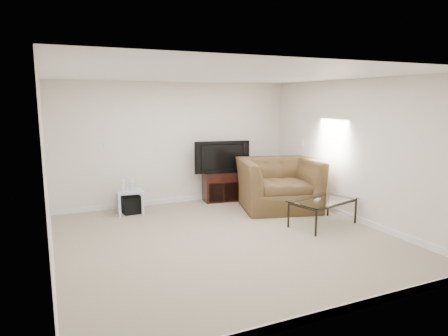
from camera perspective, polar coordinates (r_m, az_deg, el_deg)
name	(u,v)px	position (r m, az deg, el deg)	size (l,w,h in m)	color
floor	(226,239)	(6.32, 0.33, -10.09)	(5.00, 5.00, 0.00)	tan
ceiling	(226,75)	(5.96, 0.35, 13.16)	(5.00, 5.00, 0.00)	white
wall_back	(176,143)	(8.33, -6.83, 3.52)	(5.00, 0.02, 2.50)	silver
wall_left	(45,172)	(5.48, -24.17, -0.52)	(0.02, 5.00, 2.50)	silver
wall_right	(355,151)	(7.40, 18.26, 2.31)	(0.02, 5.00, 2.50)	silver
plate_back	(107,147)	(8.02, -16.40, 2.95)	(0.12, 0.02, 0.12)	white
plate_right_switch	(302,142)	(8.63, 11.04, 3.62)	(0.02, 0.09, 0.13)	white
plate_right_outlet	(309,189)	(8.54, 11.99, -2.94)	(0.02, 0.08, 0.12)	white
tv_stand	(220,186)	(8.59, -0.52, -2.57)	(0.75, 0.52, 0.62)	black
dvd_player	(221,177)	(8.51, -0.44, -1.27)	(0.40, 0.28, 0.06)	black
television	(221,156)	(8.45, -0.47, 1.68)	(1.09, 0.22, 0.68)	black
side_table	(130,202)	(7.83, -13.27, -4.72)	(0.47, 0.47, 0.45)	silver
subwoofer	(132,205)	(7.86, -13.06, -5.13)	(0.33, 0.33, 0.33)	black
game_console	(123,186)	(7.72, -14.18, -2.44)	(0.05, 0.15, 0.21)	white
game_case	(133,186)	(7.74, -12.93, -2.47)	(0.05, 0.13, 0.18)	silver
recliner	(279,176)	(7.95, 7.86, -1.09)	(1.52, 0.99, 1.33)	#4E301C
coffee_table	(323,212)	(7.11, 13.91, -6.17)	(1.17, 0.66, 0.46)	black
remote	(317,200)	(6.97, 13.20, -4.41)	(0.18, 0.05, 0.02)	#B2B2B7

